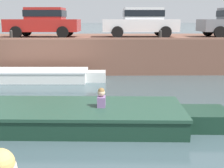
{
  "coord_description": "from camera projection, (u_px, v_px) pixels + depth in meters",
  "views": [
    {
      "loc": [
        -0.61,
        -2.38,
        2.71
      ],
      "look_at": [
        -0.51,
        4.36,
        1.29
      ],
      "focal_mm": 50.0,
      "sensor_mm": 36.0,
      "label": 1
    }
  ],
  "objects": [
    {
      "name": "mooring_bollard_mid",
      "position": [
        160.0,
        34.0,
        14.96
      ],
      "size": [
        0.15,
        0.15,
        0.45
      ],
      "color": "#2D2B28",
      "rests_on": "far_quay_wall"
    },
    {
      "name": "car_left_inner_red",
      "position": [
        44.0,
        21.0,
        16.55
      ],
      "size": [
        3.9,
        2.07,
        1.54
      ],
      "color": "#B2231E",
      "rests_on": "far_quay_wall"
    },
    {
      "name": "boat_moored_west_white",
      "position": [
        43.0,
        75.0,
        13.73
      ],
      "size": [
        5.15,
        1.57,
        0.51
      ],
      "color": "white",
      "rests_on": "ground"
    },
    {
      "name": "mooring_bollard_west",
      "position": [
        11.0,
        34.0,
        14.86
      ],
      "size": [
        0.15,
        0.15,
        0.45
      ],
      "color": "#2D2B28",
      "rests_on": "far_quay_wall"
    },
    {
      "name": "car_centre_white",
      "position": [
        141.0,
        21.0,
        16.63
      ],
      "size": [
        4.0,
        2.0,
        1.54
      ],
      "color": "white",
      "rests_on": "far_quay_wall"
    },
    {
      "name": "motorboat_passing",
      "position": [
        79.0,
        116.0,
        7.98
      ],
      "size": [
        7.19,
        2.36,
        1.01
      ],
      "color": "#193828",
      "rests_on": "ground"
    },
    {
      "name": "far_quay_wall",
      "position": [
        118.0,
        51.0,
        17.85
      ],
      "size": [
        60.0,
        6.0,
        1.73
      ],
      "primitive_type": "cube",
      "color": "brown",
      "rests_on": "ground"
    },
    {
      "name": "ground_plane",
      "position": [
        129.0,
        114.0,
        9.0
      ],
      "size": [
        400.0,
        400.0,
        0.0
      ],
      "primitive_type": "plane",
      "color": "#3D5156"
    },
    {
      "name": "far_wall_coping",
      "position": [
        120.0,
        39.0,
        14.85
      ],
      "size": [
        60.0,
        0.24,
        0.08
      ],
      "primitive_type": "cube",
      "color": "#925F4C",
      "rests_on": "far_quay_wall"
    }
  ]
}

